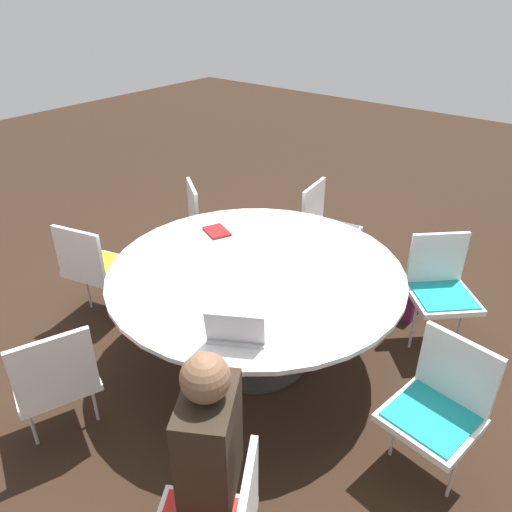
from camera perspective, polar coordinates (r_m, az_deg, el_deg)
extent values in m
plane|color=black|center=(3.72, 0.00, -11.41)|extent=(16.00, 16.00, 0.00)
cylinder|color=#333333|center=(3.72, 0.00, -11.30)|extent=(0.76, 0.76, 0.02)
cylinder|color=#333333|center=(3.49, 0.00, -6.84)|extent=(0.18, 0.18, 0.70)
cylinder|color=white|center=(3.29, 0.00, -1.74)|extent=(1.95, 1.95, 0.03)
cube|color=white|center=(2.86, 19.28, -17.28)|extent=(0.48, 0.50, 0.04)
cube|color=teal|center=(2.85, 19.37, -16.92)|extent=(0.42, 0.44, 0.01)
cube|color=white|center=(2.85, 22.03, -12.02)|extent=(0.09, 0.42, 0.40)
cylinder|color=silver|center=(2.99, 21.69, -21.84)|extent=(0.02, 0.02, 0.41)
cylinder|color=silver|center=(3.08, 15.55, -18.59)|extent=(0.02, 0.02, 0.41)
cube|color=white|center=(3.80, 20.56, -4.55)|extent=(0.61, 0.61, 0.04)
cube|color=teal|center=(3.79, 20.63, -4.22)|extent=(0.53, 0.54, 0.01)
cube|color=white|center=(3.84, 19.99, -0.21)|extent=(0.31, 0.32, 0.40)
cylinder|color=silver|center=(4.00, 22.35, -7.01)|extent=(0.02, 0.02, 0.41)
cylinder|color=silver|center=(3.85, 17.53, -7.53)|extent=(0.02, 0.02, 0.41)
cube|color=white|center=(4.49, 8.66, 2.64)|extent=(0.50, 0.48, 0.04)
cube|color=#4C5156|center=(4.48, 8.68, 2.93)|extent=(0.44, 0.42, 0.01)
cube|color=white|center=(4.47, 6.56, 5.74)|extent=(0.42, 0.09, 0.40)
cylinder|color=silver|center=(4.75, 9.30, 1.07)|extent=(0.02, 0.02, 0.41)
cylinder|color=silver|center=(4.45, 7.54, -0.84)|extent=(0.02, 0.02, 0.41)
cube|color=white|center=(4.58, -4.63, 3.41)|extent=(0.60, 0.60, 0.04)
cube|color=teal|center=(4.56, -4.64, 3.70)|extent=(0.53, 0.53, 0.01)
cube|color=white|center=(4.45, -7.21, 5.62)|extent=(0.27, 0.36, 0.40)
cylinder|color=silver|center=(4.84, -4.97, 1.93)|extent=(0.02, 0.02, 0.41)
cylinder|color=silver|center=(4.52, -4.04, -0.11)|extent=(0.02, 0.02, 0.41)
cube|color=white|center=(4.10, -17.30, -1.30)|extent=(0.52, 0.53, 0.04)
cube|color=olive|center=(4.09, -17.35, -0.98)|extent=(0.45, 0.47, 0.01)
cube|color=white|center=(3.87, -19.59, 0.15)|extent=(0.13, 0.41, 0.40)
cylinder|color=silver|center=(4.32, -18.69, -3.33)|extent=(0.02, 0.02, 0.41)
cylinder|color=silver|center=(4.11, -14.91, -4.53)|extent=(0.02, 0.02, 0.41)
cube|color=white|center=(3.15, -21.99, -12.88)|extent=(0.56, 0.55, 0.04)
cube|color=red|center=(3.13, -22.08, -12.52)|extent=(0.49, 0.48, 0.01)
cube|color=white|center=(2.86, -22.05, -11.99)|extent=(0.40, 0.18, 0.40)
cylinder|color=silver|center=(3.29, -24.39, -16.61)|extent=(0.02, 0.02, 0.41)
cylinder|color=silver|center=(3.31, -18.12, -14.92)|extent=(0.02, 0.02, 0.41)
cylinder|color=#2D2319|center=(2.71, -6.59, -25.68)|extent=(0.10, 0.10, 0.45)
cube|color=#2D2319|center=(2.24, -5.30, -20.67)|extent=(0.42, 0.37, 0.55)
sphere|color=brown|center=(1.97, -5.82, -13.68)|extent=(0.20, 0.20, 0.20)
cube|color=silver|center=(2.73, -1.98, -8.63)|extent=(0.36, 0.39, 0.02)
cube|color=silver|center=(2.57, -2.46, -8.30)|extent=(0.20, 0.29, 0.20)
cube|color=black|center=(2.58, -2.43, -8.21)|extent=(0.18, 0.26, 0.17)
cube|color=maroon|center=(3.75, -4.50, 2.82)|extent=(0.22, 0.25, 0.02)
cube|color=#661E56|center=(4.29, 17.42, -4.40)|extent=(0.36, 0.16, 0.28)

